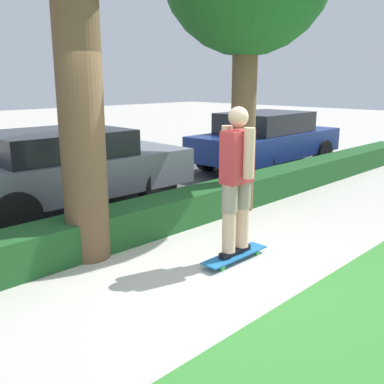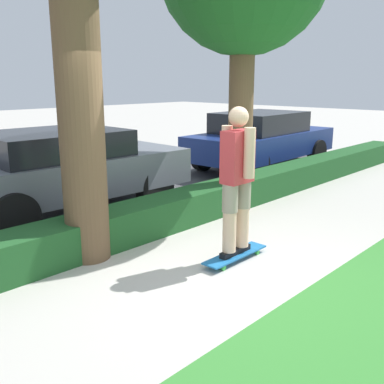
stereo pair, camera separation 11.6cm
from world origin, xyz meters
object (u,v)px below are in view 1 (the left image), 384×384
Objects in this scene: skateboard at (235,255)px; parked_car_rear at (267,139)px; skater_person at (237,178)px; parked_car_middle at (63,168)px.

skateboard is 0.23× the size of parked_car_rear.
skater_person is 0.43× the size of parked_car_middle.
parked_car_middle is at bearing 95.98° from skater_person.
parked_car_middle is (-0.36, 3.42, -0.29)m from skater_person.
parked_car_middle is at bearing 176.95° from parked_car_rear.
skateboard is 6.27m from parked_car_rear.
skater_person is 6.24m from parked_car_rear.
skateboard is at bearing -81.97° from parked_car_middle.
parked_car_rear is (5.29, 3.30, -0.30)m from skater_person.
skateboard is at bearing -149.89° from parked_car_rear.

